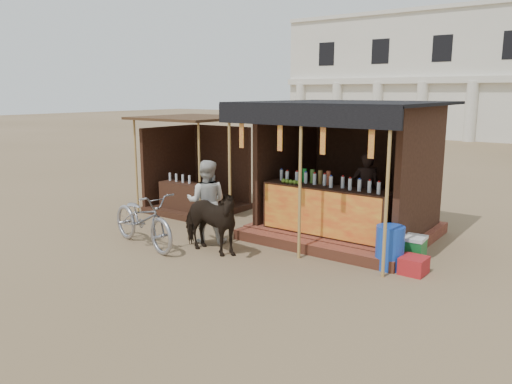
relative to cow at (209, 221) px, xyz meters
name	(u,v)px	position (x,y,z in m)	size (l,w,h in m)	color
ground	(200,271)	(0.51, -0.80, -0.62)	(120.00, 120.00, 0.00)	#846B4C
main_stall	(346,188)	(1.52, 2.55, 0.40)	(3.60, 3.61, 2.78)	brown
secondary_stall	(193,177)	(-2.66, 2.43, 0.23)	(2.40, 2.40, 2.38)	#3B2115
cow	(209,221)	(0.00, 0.00, 0.00)	(0.67, 1.47, 1.24)	black
motorbike	(143,219)	(-1.32, -0.43, -0.07)	(0.73, 2.09, 1.10)	#92929A
bystander	(207,202)	(-0.49, 0.51, 0.21)	(0.81, 0.63, 1.66)	beige
blue_barrel	(390,247)	(3.03, 1.20, -0.25)	(0.48, 0.48, 0.75)	#1741B0
red_crate	(414,265)	(3.46, 1.20, -0.48)	(0.40, 0.44, 0.29)	#A91C1F
cooler	(406,247)	(3.12, 1.80, -0.39)	(0.66, 0.48, 0.46)	#176828
background_building	(487,76)	(-1.49, 29.14, 3.36)	(26.00, 7.45, 8.18)	silver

